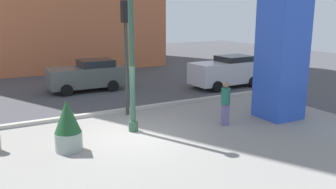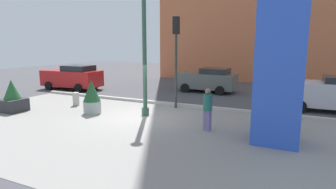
% 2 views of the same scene
% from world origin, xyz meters
% --- Properties ---
extents(ground_plane, '(60.00, 60.00, 0.00)m').
position_xyz_m(ground_plane, '(0.00, 4.00, 0.00)').
color(ground_plane, '#47474C').
extents(plaza_pavement, '(18.00, 10.00, 0.02)m').
position_xyz_m(plaza_pavement, '(0.00, -2.00, 0.00)').
color(plaza_pavement, gray).
rests_on(plaza_pavement, ground_plane).
extents(curb_strip, '(18.00, 0.24, 0.16)m').
position_xyz_m(curb_strip, '(0.00, 3.12, 0.08)').
color(curb_strip, '#B7B2A8').
rests_on(curb_strip, ground_plane).
extents(lamp_post, '(0.44, 0.44, 6.29)m').
position_xyz_m(lamp_post, '(0.25, 0.44, 3.07)').
color(lamp_post, '#335642').
rests_on(lamp_post, ground_plane).
extents(art_pillar_blue, '(1.58, 1.58, 5.26)m').
position_xyz_m(art_pillar_blue, '(6.43, -0.83, 2.63)').
color(art_pillar_blue, blue).
rests_on(art_pillar_blue, ground_plane).
extents(potted_plant_near_left, '(0.87, 0.87, 1.72)m').
position_xyz_m(potted_plant_near_left, '(-2.38, -0.37, 0.85)').
color(potted_plant_near_left, gray).
rests_on(potted_plant_near_left, ground_plane).
extents(potted_plant_near_right, '(1.13, 1.13, 1.67)m').
position_xyz_m(potted_plant_near_right, '(-6.40, -1.81, 0.72)').
color(potted_plant_near_right, '#2D2D33').
rests_on(potted_plant_near_right, ground_plane).
extents(concrete_bollard, '(0.36, 0.36, 0.75)m').
position_xyz_m(concrete_bollard, '(-4.49, 0.73, 0.38)').
color(concrete_bollard, '#B2ADA3').
rests_on(concrete_bollard, ground_plane).
extents(traffic_light_far_side, '(0.28, 0.42, 4.89)m').
position_xyz_m(traffic_light_far_side, '(0.92, 2.62, 3.28)').
color(traffic_light_far_side, '#333833').
rests_on(traffic_light_far_side, ground_plane).
extents(car_curb_east, '(4.22, 2.16, 1.75)m').
position_xyz_m(car_curb_east, '(0.84, 8.42, 0.89)').
color(car_curb_east, '#565B56').
rests_on(car_curb_east, ground_plane).
extents(car_far_lane, '(4.44, 2.16, 1.84)m').
position_xyz_m(car_far_lane, '(8.48, 5.38, 0.95)').
color(car_far_lane, silver).
rests_on(car_far_lane, ground_plane).
extents(car_passing_lane, '(4.66, 2.28, 1.86)m').
position_xyz_m(car_passing_lane, '(-8.85, 5.04, 0.94)').
color(car_passing_lane, red).
rests_on(car_passing_lane, ground_plane).
extents(pedestrian_by_curb, '(0.42, 0.42, 1.75)m').
position_xyz_m(pedestrian_by_curb, '(3.77, -0.62, 0.98)').
color(pedestrian_by_curb, slate).
rests_on(pedestrian_by_curb, ground_plane).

